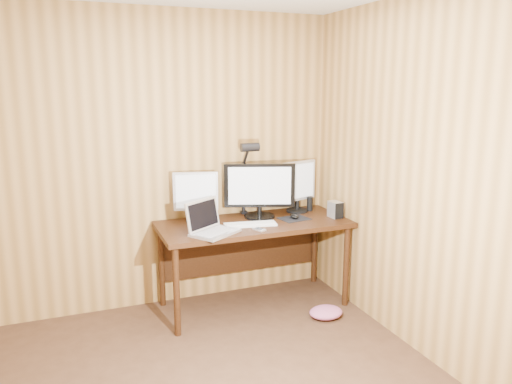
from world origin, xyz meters
TOP-DOWN VIEW (x-y plane):
  - room_shell at (0.00, 0.00)m, footprint 4.00×4.00m
  - desk at (0.93, 1.70)m, footprint 1.60×0.70m
  - monitor_center at (1.03, 1.75)m, footprint 0.59×0.27m
  - monitor_left at (0.49, 1.83)m, footprint 0.37×0.18m
  - monitor_right at (1.43, 1.82)m, footprint 0.40×0.19m
  - laptop at (0.50, 1.46)m, footprint 0.45×0.43m
  - keyboard at (0.87, 1.54)m, footprint 0.44×0.20m
  - mousepad at (1.29, 1.60)m, footprint 0.27×0.23m
  - mouse at (1.29, 1.60)m, footprint 0.08×0.12m
  - hard_drive at (1.65, 1.51)m, footprint 0.10×0.13m
  - phone at (0.88, 1.39)m, footprint 0.09×0.12m
  - speaker at (1.55, 1.81)m, footprint 0.05×0.05m
  - desk_lamp at (0.95, 1.85)m, footprint 0.16×0.23m
  - fabric_pile at (1.40, 1.18)m, footprint 0.29×0.24m

SIDE VIEW (x-z plane):
  - fabric_pile at x=1.40m, z-range 0.00..0.09m
  - desk at x=0.93m, z-range 0.25..1.00m
  - mousepad at x=1.29m, z-range 0.75..0.75m
  - phone at x=0.88m, z-range 0.75..0.76m
  - keyboard at x=0.87m, z-range 0.75..0.77m
  - mouse at x=1.29m, z-range 0.75..0.79m
  - laptop at x=0.50m, z-range 0.68..0.94m
  - speaker at x=1.55m, z-range 0.75..0.88m
  - hard_drive at x=1.65m, z-range 0.75..0.89m
  - monitor_left at x=0.49m, z-range 0.77..1.19m
  - monitor_center at x=1.03m, z-range 0.76..1.24m
  - monitor_right at x=1.43m, z-range 0.77..1.23m
  - desk_lamp at x=0.95m, z-range 0.83..1.53m
  - room_shell at x=0.00m, z-range -0.75..3.25m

